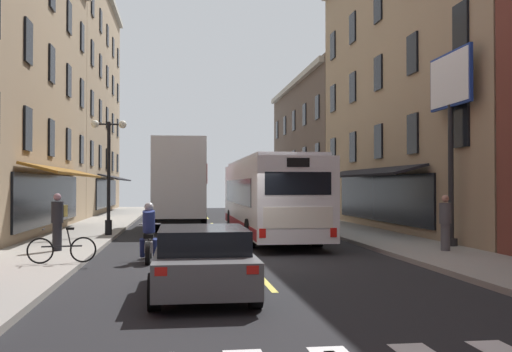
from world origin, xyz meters
name	(u,v)px	position (x,y,z in m)	size (l,w,h in m)	color
ground_plane	(247,264)	(0.00, 0.00, -0.05)	(34.80, 80.00, 0.10)	black
lane_centre_dashes	(248,263)	(0.00, -0.25, 0.00)	(0.14, 73.90, 0.01)	#DBCC4C
sidewalk_left	(26,263)	(-5.90, 0.00, 0.07)	(3.00, 80.00, 0.14)	gray
sidewalk_right	(448,256)	(5.90, 0.00, 0.07)	(3.00, 80.00, 0.14)	gray
billboard_sign	(450,99)	(7.05, 2.12, 5.01)	(0.40, 2.84, 6.43)	black
transit_bus	(268,197)	(1.72, 7.21, 1.68)	(2.69, 11.98, 3.19)	white
box_truck	(181,185)	(-1.77, 12.62, 2.19)	(2.66, 7.53, 4.30)	white
sedan_near	(202,259)	(-1.44, -4.62, 0.68)	(1.96, 4.40, 1.31)	#515154
sedan_mid	(177,208)	(-1.97, 22.70, 0.68)	(1.94, 4.34, 1.32)	silver
motorcycle_rider	(149,236)	(-2.72, 0.49, 0.71)	(0.62, 2.07, 1.66)	black
bicycle_near	(62,249)	(-4.87, -0.61, 0.50)	(1.71, 0.48, 0.91)	black
pedestrian_near	(58,220)	(-5.57, 2.36, 1.07)	(0.45, 0.52, 1.76)	black
pedestrian_mid	(445,222)	(6.20, 0.79, 1.02)	(0.36, 0.36, 1.70)	#4C4C51
street_lamp_twin	(109,171)	(-4.71, 8.07, 2.73)	(1.42, 0.32, 4.65)	black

